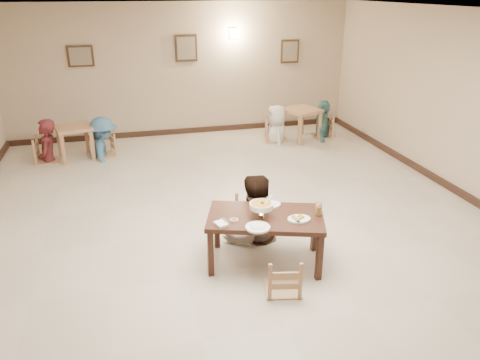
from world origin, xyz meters
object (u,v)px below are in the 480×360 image
object	(u,v)px
curry_warmer	(261,206)
bg_diner_b	(100,117)
bg_chair_rl	(277,118)
bg_diner_c	(277,105)
chair_far	(250,202)
bg_chair_rr	(323,117)
bg_table_left	(74,133)
bg_diner_a	(42,119)
bg_chair_lr	(102,135)
bg_chair_ll	(46,138)
main_table	(265,221)
bg_table_right	(301,115)
bg_diner_d	(324,100)
drink_glass	(319,209)
main_diner	(253,176)
chair_near	(284,257)

from	to	relation	value
curry_warmer	bg_diner_b	bearing A→B (deg)	112.41
bg_chair_rl	bg_diner_c	xyz separation A→B (m)	(0.00, 0.00, 0.29)
chair_far	bg_chair_rr	bearing A→B (deg)	71.47
bg_table_left	bg_diner_a	bearing A→B (deg)	-173.82
chair_far	bg_chair_lr	size ratio (longest dim) A/B	1.11
bg_chair_rl	bg_chair_lr	bearing A→B (deg)	106.91
bg_chair_ll	bg_diner_a	xyz separation A→B (m)	(0.00, 0.00, 0.39)
main_table	bg_chair_rl	distance (m)	5.19
bg_chair_ll	bg_diner_b	xyz separation A→B (m)	(1.09, 0.06, 0.34)
bg_table_right	bg_diner_a	bearing A→B (deg)	-178.82
bg_diner_d	bg_diner_c	bearing A→B (deg)	112.89
drink_glass	bg_chair_ll	size ratio (longest dim) A/B	0.17
chair_far	main_diner	world-z (taller)	main_diner
chair_near	bg_chair_lr	size ratio (longest dim) A/B	0.96
chair_far	bg_chair_rl	world-z (taller)	bg_chair_rl
bg_diner_b	main_table	bearing A→B (deg)	-161.41
drink_glass	bg_diner_a	world-z (taller)	bg_diner_a
main_diner	bg_diner_a	distance (m)	5.10
bg_table_right	bg_diner_d	distance (m)	0.64
curry_warmer	drink_glass	size ratio (longest dim) A/B	1.99
main_diner	bg_table_right	xyz separation A→B (m)	(2.33, 4.11, -0.34)
main_table	chair_near	size ratio (longest dim) A/B	1.82
bg_chair_rr	bg_diner_b	world-z (taller)	bg_diner_b
main_diner	bg_diner_a	xyz separation A→B (m)	(-3.16, 4.00, -0.05)
bg_table_left	bg_chair_ll	world-z (taller)	bg_chair_ll
bg_table_left	bg_chair_ll	bearing A→B (deg)	-173.82
chair_near	chair_far	bearing A→B (deg)	-77.42
bg_chair_rl	bg_diner_d	bearing A→B (deg)	-74.21
bg_table_right	bg_chair_lr	size ratio (longest dim) A/B	1.00
bg_table_right	bg_chair_rr	distance (m)	0.59
bg_diner_a	curry_warmer	bearing A→B (deg)	35.64
chair_far	bg_diner_a	world-z (taller)	bg_diner_a
main_table	bg_chair_rr	distance (m)	5.70
main_diner	bg_table_left	xyz separation A→B (m)	(-2.62, 4.06, -0.38)
main_table	bg_table_left	xyz separation A→B (m)	(-2.58, 4.75, -0.04)
bg_chair_rl	drink_glass	bearing A→B (deg)	-177.85
bg_chair_rr	chair_far	bearing A→B (deg)	-20.83
curry_warmer	bg_chair_lr	xyz separation A→B (m)	(-1.97, 4.77, -0.36)
bg_chair_rl	bg_chair_rr	size ratio (longest dim) A/B	1.11
bg_chair_ll	chair_near	bearing A→B (deg)	-148.22
chair_near	bg_diner_b	distance (m)	5.76
bg_diner_a	bg_diner_c	distance (m)	4.92
main_diner	bg_chair_rl	size ratio (longest dim) A/B	1.74
bg_chair_ll	bg_chair_lr	world-z (taller)	bg_chair_ll
bg_diner_b	bg_chair_rl	bearing A→B (deg)	-92.81
bg_chair_lr	bg_diner_a	size ratio (longest dim) A/B	0.53
bg_table_left	bg_chair_rl	world-z (taller)	bg_chair_rl
bg_chair_ll	bg_table_right	bearing A→B (deg)	-87.66
main_table	bg_diner_a	world-z (taller)	bg_diner_a
drink_glass	bg_chair_ll	world-z (taller)	bg_chair_ll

